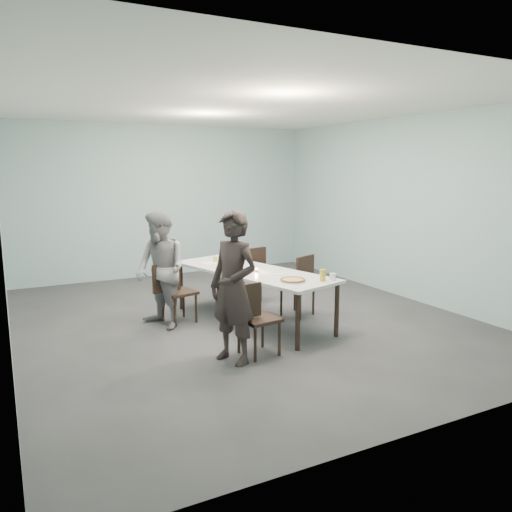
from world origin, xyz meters
name	(u,v)px	position (x,y,z in m)	size (l,w,h in m)	color
ground	(242,319)	(0.00, 0.00, 0.00)	(7.00, 7.00, 0.00)	#333335
room_shell	(241,178)	(0.00, 0.00, 2.03)	(6.02, 7.02, 3.01)	#93B5B9
table	(252,274)	(0.08, -0.16, 0.69)	(1.56, 2.75, 0.75)	white
chair_near_left	(253,314)	(-0.50, -1.35, 0.50)	(0.63, 0.47, 0.87)	black
chair_far_left	(174,288)	(-0.92, 0.27, 0.50)	(0.64, 0.50, 0.87)	black
chair_near_right	(301,281)	(0.90, -0.15, 0.50)	(0.65, 0.55, 0.87)	black
chair_far_right	(250,271)	(0.58, 0.89, 0.50)	(0.64, 0.49, 0.87)	black
diner_near	(233,288)	(-0.76, -1.39, 0.85)	(0.62, 0.41, 1.71)	black
diner_far	(161,270)	(-1.13, 0.18, 0.80)	(0.78, 0.61, 1.60)	gray
pizza	(293,280)	(0.21, -1.05, 0.77)	(0.34, 0.34, 0.04)	white
side_plate	(280,275)	(0.26, -0.64, 0.76)	(0.18, 0.18, 0.01)	white
beer_glass	(323,275)	(0.56, -1.20, 0.82)	(0.08, 0.08, 0.15)	gold
water_tumbler	(333,277)	(0.70, -1.22, 0.80)	(0.08, 0.08, 0.09)	silver
tealight	(256,271)	(0.07, -0.32, 0.77)	(0.06, 0.06, 0.05)	silver
amber_tumbler	(215,259)	(-0.14, 0.63, 0.79)	(0.07, 0.07, 0.08)	gold
menu	(211,263)	(-0.23, 0.59, 0.75)	(0.30, 0.22, 0.01)	silver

